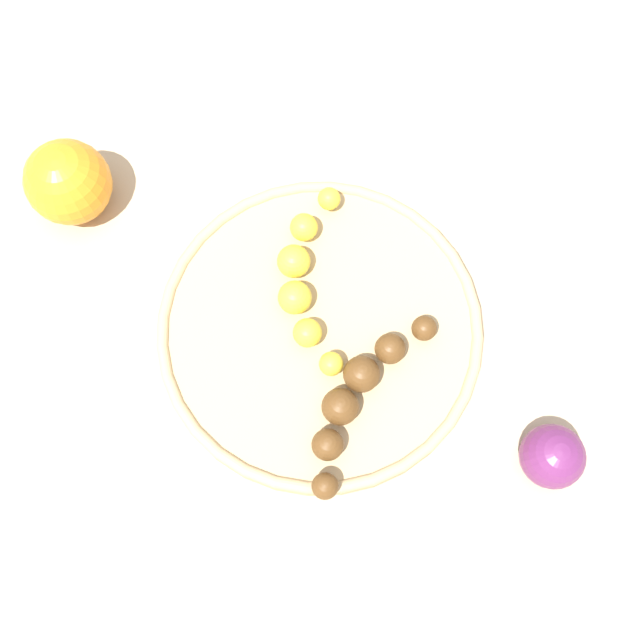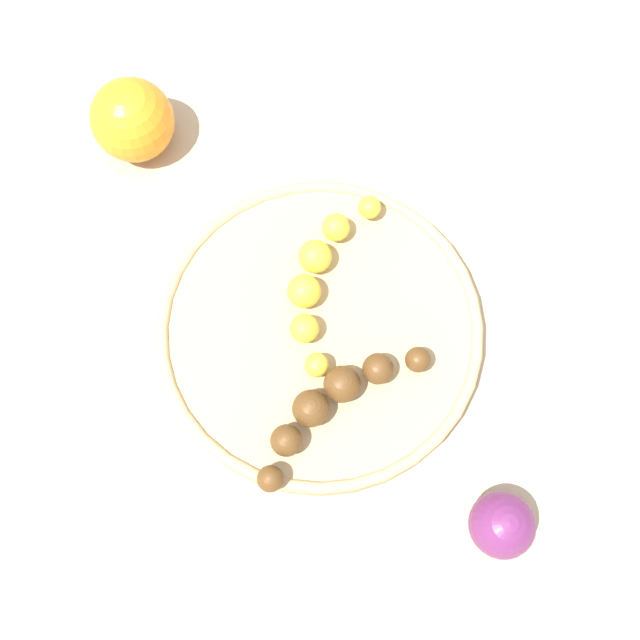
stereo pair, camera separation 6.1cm
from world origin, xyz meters
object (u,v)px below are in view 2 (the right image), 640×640
Objects in this scene: fruit_bowl at (320,329)px; banana_overripe at (332,403)px; banana_yellow at (319,276)px; orange_fruit at (133,120)px; plum_purple at (502,525)px.

banana_overripe is at bearing -149.78° from fruit_bowl.
banana_yellow is at bearing -32.81° from banana_overripe.
banana_yellow is 1.12× the size of banana_overripe.
plum_purple is at bearing -116.33° from orange_fruit.
orange_fruit reaches higher than banana_yellow.
banana_overripe reaches higher than banana_yellow.
banana_yellow is 3.28× the size of plum_purple.
orange_fruit is (0.17, 0.27, 0.00)m from banana_overripe.
fruit_bowl is at bearing -30.52° from banana_overripe.
plum_purple reaches higher than fruit_bowl.
banana_yellow is at bearing 57.24° from plum_purple.
orange_fruit reaches higher than fruit_bowl.
plum_purple is (-0.04, -0.16, -0.01)m from banana_overripe.
banana_overripe is 0.32m from orange_fruit.
orange_fruit is (0.11, 0.23, 0.03)m from fruit_bowl.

